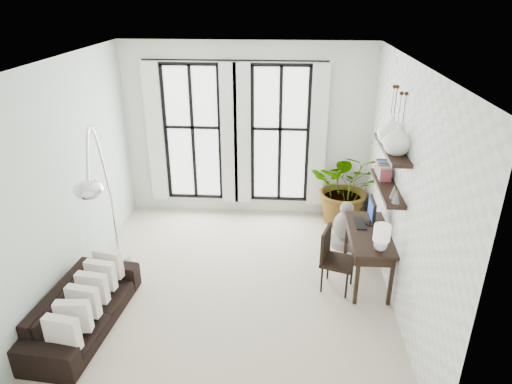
# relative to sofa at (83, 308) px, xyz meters

# --- Properties ---
(floor) EXTENTS (5.00, 5.00, 0.00)m
(floor) POSITION_rel_sofa_xyz_m (1.80, 0.99, -0.28)
(floor) COLOR beige
(floor) RESTS_ON ground
(ceiling) EXTENTS (5.00, 5.00, 0.00)m
(ceiling) POSITION_rel_sofa_xyz_m (1.80, 0.99, 2.92)
(ceiling) COLOR white
(ceiling) RESTS_ON wall_back
(wall_left) EXTENTS (0.00, 5.00, 5.00)m
(wall_left) POSITION_rel_sofa_xyz_m (-0.45, 0.99, 1.32)
(wall_left) COLOR silver
(wall_left) RESTS_ON floor
(wall_right) EXTENTS (0.00, 5.00, 5.00)m
(wall_right) POSITION_rel_sofa_xyz_m (4.05, 0.99, 1.32)
(wall_right) COLOR white
(wall_right) RESTS_ON floor
(wall_back) EXTENTS (4.50, 0.00, 4.50)m
(wall_back) POSITION_rel_sofa_xyz_m (1.80, 3.49, 1.32)
(wall_back) COLOR white
(wall_back) RESTS_ON floor
(windows) EXTENTS (3.26, 0.13, 2.65)m
(windows) POSITION_rel_sofa_xyz_m (1.60, 3.42, 1.28)
(windows) COLOR white
(windows) RESTS_ON wall_back
(wall_shelves) EXTENTS (0.25, 1.30, 0.60)m
(wall_shelves) POSITION_rel_sofa_xyz_m (3.91, 1.36, 1.45)
(wall_shelves) COLOR black
(wall_shelves) RESTS_ON wall_right
(sofa) EXTENTS (0.91, 1.98, 0.56)m
(sofa) POSITION_rel_sofa_xyz_m (0.00, 0.00, 0.00)
(sofa) COLOR black
(sofa) RESTS_ON floor
(throw_pillows) EXTENTS (0.40, 1.52, 0.40)m
(throw_pillows) POSITION_rel_sofa_xyz_m (0.10, -0.00, 0.22)
(throw_pillows) COLOR silver
(throw_pillows) RESTS_ON sofa
(plant) EXTENTS (1.35, 1.19, 1.44)m
(plant) POSITION_rel_sofa_xyz_m (3.63, 3.14, 0.44)
(plant) COLOR #2D7228
(plant) RESTS_ON floor
(desk) EXTENTS (0.57, 1.34, 1.18)m
(desk) POSITION_rel_sofa_xyz_m (3.75, 1.27, 0.45)
(desk) COLOR black
(desk) RESTS_ON floor
(desk_chair) EXTENTS (0.56, 0.56, 0.94)m
(desk_chair) POSITION_rel_sofa_xyz_m (3.22, 1.07, 0.25)
(desk_chair) COLOR black
(desk_chair) RESTS_ON floor
(arc_lamp) EXTENTS (0.75, 1.86, 2.48)m
(arc_lamp) POSITION_rel_sofa_xyz_m (0.10, 0.80, 1.64)
(arc_lamp) COLOR silver
(arc_lamp) RESTS_ON floor
(buddha) EXTENTS (0.45, 0.45, 0.81)m
(buddha) POSITION_rel_sofa_xyz_m (3.54, 2.27, 0.06)
(buddha) COLOR gray
(buddha) RESTS_ON floor
(vase_a) EXTENTS (0.37, 0.37, 0.38)m
(vase_a) POSITION_rel_sofa_xyz_m (3.91, 1.07, 1.99)
(vase_a) COLOR white
(vase_a) RESTS_ON shelf_upper
(vase_b) EXTENTS (0.37, 0.37, 0.38)m
(vase_b) POSITION_rel_sofa_xyz_m (3.91, 1.47, 1.99)
(vase_b) COLOR white
(vase_b) RESTS_ON shelf_upper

